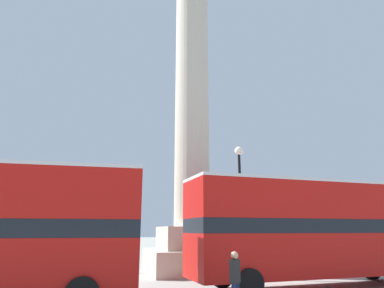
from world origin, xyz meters
TOP-DOWN VIEW (x-y plane):
  - ground_plane at (0.00, 0.00)m, footprint 200.00×200.00m
  - monument_column at (0.00, 0.00)m, footprint 4.91×4.91m
  - bus_b at (3.69, -6.34)m, footprint 11.23×3.13m
  - equestrian_statue at (-8.70, 3.77)m, footprint 3.90×3.48m
  - street_lamp at (1.70, -3.05)m, footprint 0.45×0.45m
  - pedestrian_near_lamp at (-1.46, -9.63)m, footprint 0.43×0.44m

SIDE VIEW (x-z plane):
  - ground_plane at x=0.00m, z-range 0.00..0.00m
  - pedestrian_near_lamp at x=-1.46m, z-range 0.10..1.78m
  - equestrian_statue at x=-8.70m, z-range -1.25..5.15m
  - bus_b at x=3.69m, z-range 0.23..4.54m
  - street_lamp at x=1.70m, z-range 0.56..7.13m
  - monument_column at x=0.00m, z-range -2.63..18.04m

